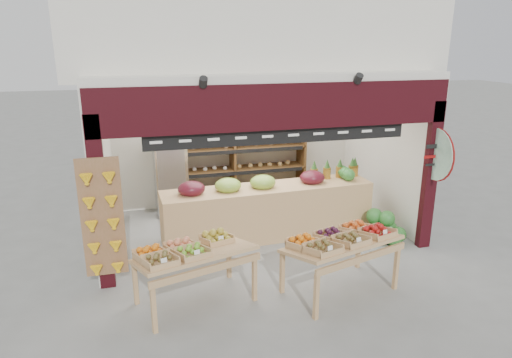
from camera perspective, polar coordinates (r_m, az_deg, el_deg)
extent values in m
plane|color=slate|center=(8.73, 0.79, -7.49)|extent=(60.00, 60.00, 0.00)
cube|color=silver|center=(10.39, -2.62, 5.20)|extent=(5.76, 0.18, 3.00)
cube|color=silver|center=(8.53, -18.68, 1.72)|extent=(0.18, 3.38, 3.00)
cube|color=silver|center=(9.85, 15.70, 3.93)|extent=(0.18, 3.38, 3.00)
cube|color=silver|center=(8.54, -0.25, 13.25)|extent=(5.76, 3.38, 0.12)
cube|color=silver|center=(9.61, -2.04, 20.45)|extent=(6.36, 4.60, 2.40)
cube|color=black|center=(7.01, 3.24, 9.05)|extent=(5.70, 0.14, 0.70)
cube|color=black|center=(7.00, -18.90, -3.05)|extent=(0.22, 0.14, 2.65)
cube|color=black|center=(8.54, 20.90, 0.28)|extent=(0.22, 0.14, 2.65)
cube|color=black|center=(7.11, 3.10, 5.49)|extent=(4.20, 0.05, 0.26)
cylinder|color=white|center=(7.16, 3.72, 7.59)|extent=(0.34, 0.05, 0.34)
cube|color=#8D5E40|center=(6.98, -18.64, -4.63)|extent=(0.60, 0.04, 1.80)
cylinder|color=#BBECCC|center=(8.37, 21.56, 2.90)|extent=(0.04, 0.90, 0.90)
cylinder|color=maroon|center=(8.35, 21.66, 2.86)|extent=(0.01, 0.92, 0.92)
cube|color=brown|center=(9.97, -12.00, 0.55)|extent=(0.05, 0.54, 1.72)
cube|color=brown|center=(10.17, -2.90, 1.23)|extent=(0.05, 0.54, 1.72)
cube|color=brown|center=(10.61, 5.65, 1.83)|extent=(0.05, 0.54, 1.72)
cube|color=brown|center=(10.31, -2.86, -1.36)|extent=(3.23, 0.54, 0.04)
cube|color=brown|center=(10.17, -2.90, 1.23)|extent=(3.23, 0.54, 0.04)
cube|color=brown|center=(10.05, -2.94, 3.89)|extent=(3.23, 0.54, 0.04)
cube|color=brown|center=(9.97, -2.97, 5.99)|extent=(3.23, 0.54, 0.04)
cone|color=olive|center=(9.76, -10.45, 6.34)|extent=(0.32, 0.32, 0.28)
cone|color=olive|center=(9.83, -6.69, 6.58)|extent=(0.32, 0.32, 0.28)
cone|color=olive|center=(9.94, -2.98, 6.79)|extent=(0.32, 0.32, 0.28)
cone|color=olive|center=(10.10, 0.63, 6.96)|extent=(0.32, 0.32, 0.28)
cone|color=olive|center=(10.29, 4.12, 7.10)|extent=(0.32, 0.32, 0.28)
cube|color=silver|center=(9.92, -10.61, 0.53)|extent=(0.69, 0.69, 1.71)
cube|color=beige|center=(8.60, -8.06, -6.89)|extent=(0.41, 0.33, 0.32)
cube|color=beige|center=(8.49, -7.81, -5.03)|extent=(0.37, 0.31, 0.27)
cube|color=#165424|center=(8.53, -4.33, -7.17)|extent=(0.39, 0.31, 0.27)
cube|color=beige|center=(8.90, -4.49, -6.17)|extent=(0.35, 0.29, 0.25)
cube|color=tan|center=(8.67, 1.54, -4.11)|extent=(4.01, 0.94, 1.00)
ellipsoid|color=#59141E|center=(8.14, -8.07, -1.22)|extent=(0.49, 0.44, 0.27)
ellipsoid|color=#8CB23F|center=(8.26, -3.53, -0.81)|extent=(0.49, 0.44, 0.27)
ellipsoid|color=#8CB23F|center=(8.44, 0.86, -0.40)|extent=(0.49, 0.44, 0.27)
ellipsoid|color=#59141E|center=(8.79, 7.04, 0.18)|extent=(0.49, 0.44, 0.27)
cylinder|color=olive|center=(8.97, 7.26, 0.60)|extent=(0.15, 0.15, 0.22)
cylinder|color=olive|center=(9.09, 8.85, 0.74)|extent=(0.15, 0.15, 0.22)
cylinder|color=olive|center=(9.21, 10.40, 0.88)|extent=(0.15, 0.15, 0.22)
cylinder|color=olive|center=(9.34, 11.90, 1.02)|extent=(0.15, 0.15, 0.22)
cylinder|color=olive|center=(9.36, 12.20, 1.04)|extent=(0.15, 0.15, 0.22)
cube|color=tan|center=(6.49, -7.74, -9.31)|extent=(1.80, 1.31, 0.24)
cube|color=tan|center=(6.16, -12.65, -15.73)|extent=(0.07, 0.07, 0.65)
cube|color=tan|center=(6.68, -0.19, -12.50)|extent=(0.07, 0.07, 0.65)
cube|color=tan|center=(6.81, -14.85, -12.49)|extent=(0.07, 0.07, 0.65)
cube|color=tan|center=(7.28, -3.42, -9.88)|extent=(0.07, 0.07, 0.65)
cube|color=tan|center=(6.83, 10.59, -7.97)|extent=(1.83, 1.33, 0.24)
cube|color=tan|center=(6.32, 7.54, -14.44)|extent=(0.07, 0.07, 0.67)
cube|color=tan|center=(7.26, 17.10, -10.69)|extent=(0.07, 0.07, 0.67)
cube|color=tan|center=(6.87, 3.29, -11.56)|extent=(0.07, 0.07, 0.67)
cube|color=tan|center=(7.75, 12.68, -8.52)|extent=(0.07, 0.07, 0.67)
sphere|color=#1B501A|center=(8.78, 15.53, -6.92)|extent=(0.30, 0.30, 0.30)
sphere|color=#1B501A|center=(8.94, 17.33, -6.63)|extent=(0.30, 0.30, 0.30)
sphere|color=#1B501A|center=(9.04, 14.51, -6.14)|extent=(0.30, 0.30, 0.30)
sphere|color=#1B501A|center=(9.19, 16.28, -5.88)|extent=(0.30, 0.30, 0.30)
sphere|color=#1B501A|center=(8.89, 16.05, -4.78)|extent=(0.30, 0.30, 0.30)
sphere|color=#1B501A|center=(8.78, 16.80, -7.04)|extent=(0.30, 0.30, 0.30)
sphere|color=#1B501A|center=(8.86, 14.40, -6.61)|extent=(0.30, 0.30, 0.30)
sphere|color=#1B501A|center=(8.95, 14.57, -4.49)|extent=(0.30, 0.30, 0.30)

